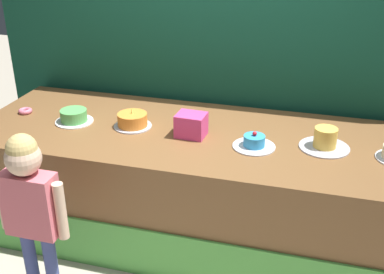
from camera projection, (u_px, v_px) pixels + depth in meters
name	position (u px, v px, depth m)	size (l,w,h in m)	color
stage_platform	(193.00, 184.00, 3.70)	(3.30, 1.23, 0.86)	brown
curtain_backdrop	(216.00, 47.00, 3.93)	(3.90, 0.08, 2.65)	#144C38
child_figure	(30.00, 199.00, 2.87)	(0.46, 0.21, 1.20)	#3F4C8C
pink_box	(191.00, 125.00, 3.43)	(0.21, 0.17, 0.17)	#E9428A
donut	(25.00, 111.00, 3.85)	(0.11, 0.11, 0.04)	pink
cake_far_left	(74.00, 117.00, 3.67)	(0.29, 0.29, 0.10)	white
cake_left	(132.00, 121.00, 3.59)	(0.29, 0.29, 0.15)	silver
cake_center	(254.00, 143.00, 3.29)	(0.30, 0.30, 0.12)	silver
cake_right	(325.00, 140.00, 3.26)	(0.34, 0.34, 0.15)	silver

